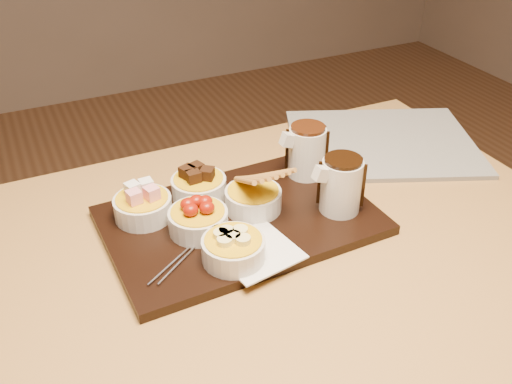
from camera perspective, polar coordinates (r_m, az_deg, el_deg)
name	(u,v)px	position (r m, az deg, el deg)	size (l,w,h in m)	color
dining_table	(248,298)	(1.01, -0.82, -10.58)	(1.20, 0.80, 0.75)	#AB7D3F
serving_board	(241,220)	(1.00, -1.56, -2.85)	(0.46, 0.30, 0.02)	black
napkin	(256,251)	(0.91, 0.04, -5.94)	(0.12, 0.12, 0.00)	white
bowl_marshmallows	(143,208)	(1.00, -11.23, -1.55)	(0.10, 0.10, 0.04)	silver
bowl_cake	(199,188)	(1.04, -5.73, 0.42)	(0.10, 0.10, 0.04)	silver
bowl_strawberries	(198,221)	(0.95, -5.79, -2.92)	(0.10, 0.10, 0.04)	silver
bowl_biscotti	(253,200)	(1.00, -0.28, -0.79)	(0.10, 0.10, 0.04)	silver
bowl_bananas	(233,250)	(0.89, -2.27, -5.80)	(0.10, 0.10, 0.04)	silver
pitcher_dark_chocolate	(341,186)	(1.00, 8.50, 0.60)	(0.07, 0.07, 0.10)	silver
pitcher_milk_chocolate	(307,152)	(1.09, 5.10, 4.01)	(0.07, 0.07, 0.10)	silver
fondue_skewers	(199,238)	(0.94, -5.72, -4.64)	(0.26, 0.03, 0.01)	silver
newspaper	(382,142)	(1.28, 12.49, 4.87)	(0.39, 0.31, 0.01)	beige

